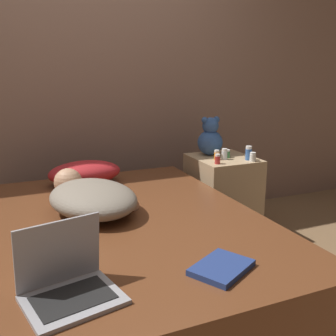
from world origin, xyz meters
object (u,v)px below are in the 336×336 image
(laptop, at_px, (68,281))
(book, at_px, (222,268))
(bottle_white, at_px, (253,157))
(bottle_green, at_px, (227,154))
(bottle_blue, at_px, (249,153))
(teddy_bear, at_px, (210,138))
(bottle_orange, at_px, (217,155))
(pillow, at_px, (85,173))
(bottle_red, at_px, (218,159))
(bottle_clear, at_px, (224,154))
(person_lying, at_px, (91,196))

(laptop, relative_size, book, 1.22)
(bottle_white, xyz_separation_m, bottle_green, (-0.10, 0.18, -0.00))
(bottle_blue, bearing_deg, teddy_bear, 123.87)
(bottle_orange, bearing_deg, pillow, 173.55)
(laptop, relative_size, bottle_white, 5.30)
(pillow, xyz_separation_m, bottle_orange, (0.95, -0.11, 0.06))
(bottle_orange, bearing_deg, bottle_green, 16.40)
(pillow, height_order, bottle_blue, bottle_blue)
(bottle_blue, relative_size, bottle_green, 1.69)
(bottle_red, height_order, bottle_orange, bottle_orange)
(laptop, xyz_separation_m, bottle_clear, (1.33, 1.20, 0.08))
(person_lying, xyz_separation_m, book, (0.32, -0.84, -0.07))
(bottle_green, height_order, book, bottle_green)
(teddy_bear, height_order, bottle_orange, teddy_bear)
(laptop, distance_m, bottle_orange, 1.76)
(laptop, bearing_deg, person_lying, 60.12)
(bottle_red, relative_size, bottle_clear, 0.88)
(bottle_orange, xyz_separation_m, bottle_green, (0.11, 0.03, -0.01))
(pillow, xyz_separation_m, bottle_white, (1.16, -0.26, 0.06))
(bottle_white, distance_m, book, 1.45)
(bottle_blue, bearing_deg, bottle_green, 129.41)
(bottle_white, xyz_separation_m, bottle_clear, (-0.15, 0.14, 0.01))
(bottle_orange, xyz_separation_m, book, (-0.71, -1.26, -0.13))
(bottle_white, height_order, book, bottle_white)
(bottle_orange, bearing_deg, bottle_blue, -24.21)
(bottle_red, height_order, bottle_green, bottle_red)
(person_lying, xyz_separation_m, laptop, (-0.25, -0.79, -0.02))
(teddy_bear, xyz_separation_m, bottle_orange, (-0.04, -0.17, -0.09))
(bottle_blue, height_order, bottle_clear, bottle_blue)
(laptop, bearing_deg, bottle_red, 29.93)
(teddy_bear, distance_m, book, 1.62)
(bottle_blue, distance_m, bottle_green, 0.17)
(bottle_white, bearing_deg, pillow, 167.50)
(person_lying, relative_size, teddy_bear, 2.58)
(bottle_green, relative_size, book, 0.21)
(laptop, bearing_deg, bottle_blue, 24.77)
(person_lying, bearing_deg, teddy_bear, 17.44)
(bottle_clear, relative_size, book, 0.28)
(person_lying, relative_size, bottle_blue, 7.43)
(pillow, bearing_deg, bottle_clear, -6.82)
(bottle_clear, distance_m, book, 1.47)
(teddy_bear, relative_size, bottle_red, 4.18)
(laptop, distance_m, teddy_bear, 1.91)
(bottle_red, bearing_deg, person_lying, -162.51)
(bottle_red, distance_m, bottle_orange, 0.13)
(person_lying, xyz_separation_m, bottle_blue, (1.23, 0.32, 0.07))
(teddy_bear, bearing_deg, bottle_red, -108.71)
(bottle_blue, distance_m, bottle_clear, 0.18)
(bottle_orange, distance_m, bottle_green, 0.11)
(bottle_clear, relative_size, bottle_green, 1.32)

